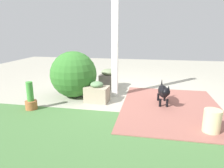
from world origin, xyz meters
TOP-DOWN VIEW (x-y plane):
  - ground_plane at (0.00, 0.00)m, footprint 12.00×12.00m
  - brick_path at (-0.83, 0.60)m, footprint 1.80×2.40m
  - lawn_patch at (0.60, 2.40)m, footprint 5.20×2.80m
  - porch_pillar at (0.33, 0.08)m, footprint 0.13×0.13m
  - stone_planter_nearest at (0.60, -0.55)m, footprint 0.41×0.40m
  - stone_planter_mid at (0.61, 0.52)m, footprint 0.49×0.36m
  - round_shrub at (1.18, 0.29)m, footprint 0.98×0.98m
  - terracotta_pot_tall at (1.68, 1.15)m, footprint 0.21×0.21m
  - dog at (-0.68, 0.49)m, footprint 0.22×0.68m
  - ceramic_urn at (-1.29, 1.47)m, footprint 0.24×0.24m

SIDE VIEW (x-z plane):
  - ground_plane at x=0.00m, z-range 0.00..0.00m
  - lawn_patch at x=0.60m, z-range 0.00..0.01m
  - brick_path at x=-0.83m, z-range 0.00..0.02m
  - ceramic_urn at x=-1.29m, z-range 0.00..0.34m
  - terracotta_pot_tall at x=1.68m, z-range -0.07..0.44m
  - stone_planter_mid at x=0.61m, z-range -0.02..0.39m
  - stone_planter_nearest at x=0.60m, z-range -0.01..0.47m
  - dog at x=-0.68m, z-range 0.04..0.50m
  - round_shrub at x=1.18m, z-range 0.00..0.98m
  - porch_pillar at x=0.33m, z-range 0.00..2.36m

